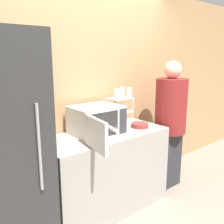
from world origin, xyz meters
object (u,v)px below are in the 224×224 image
(glass_back_right, at_px, (122,92))
(bowl, at_px, (140,125))
(glass_front_right, at_px, (129,93))
(glass_front_left, at_px, (117,94))
(person, at_px, (170,119))
(dish_rack, at_px, (119,106))
(microwave, at_px, (96,121))

(glass_back_right, relative_size, bowl, 0.59)
(glass_front_right, bearing_deg, glass_front_left, 178.35)
(glass_front_left, xyz_separation_m, person, (0.74, -0.22, -0.38))
(dish_rack, relative_size, bowl, 1.69)
(glass_back_right, height_order, person, person)
(glass_back_right, bearing_deg, bowl, -83.31)
(microwave, relative_size, person, 0.49)
(glass_front_left, distance_m, glass_back_right, 0.22)
(glass_front_left, relative_size, glass_front_right, 1.00)
(dish_rack, bearing_deg, person, -22.98)
(microwave, bearing_deg, dish_rack, 15.77)
(microwave, bearing_deg, bowl, -10.62)
(glass_front_left, bearing_deg, glass_back_right, 32.02)
(microwave, relative_size, glass_front_left, 6.93)
(glass_front_left, bearing_deg, bowl, -38.42)
(bowl, bearing_deg, glass_front_right, 98.15)
(glass_back_right, distance_m, glass_front_right, 0.12)
(glass_front_left, bearing_deg, dish_rack, 32.13)
(glass_front_left, height_order, glass_back_right, same)
(dish_rack, distance_m, glass_front_right, 0.20)
(bowl, bearing_deg, microwave, 169.38)
(person, bearing_deg, glass_back_right, 149.27)
(glass_front_left, distance_m, person, 0.86)
(person, bearing_deg, dish_rack, 157.02)
(dish_rack, distance_m, glass_front_left, 0.19)
(bowl, bearing_deg, dish_rack, 118.37)
(glass_back_right, xyz_separation_m, person, (0.56, -0.33, -0.38))
(person, bearing_deg, microwave, 172.14)
(dish_rack, xyz_separation_m, bowl, (0.12, -0.23, -0.22))
(microwave, distance_m, glass_back_right, 0.61)
(glass_back_right, bearing_deg, dish_rack, -148.10)
(glass_front_right, relative_size, bowl, 0.59)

